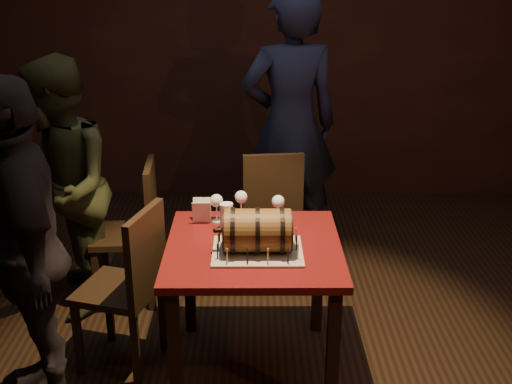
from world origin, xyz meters
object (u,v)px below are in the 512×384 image
Objects in this scene: chair_back at (271,207)px; chair_left_rear at (137,225)px; person_left_front at (25,251)px; barrel_cake at (257,230)px; person_back at (290,126)px; wine_glass_mid at (241,198)px; chair_left_front at (131,280)px; person_left_rear at (61,189)px; pint_of_ale at (227,217)px; pub_table at (254,264)px; wine_glass_right at (278,203)px; wine_glass_left at (216,202)px.

chair_back and chair_left_rear have the same top height.
person_left_front is (-1.20, -1.32, 0.32)m from chair_back.
barrel_cake is 0.23× the size of person_left_front.
person_back is (0.24, 1.57, 0.11)m from barrel_cake.
wine_glass_mid is 0.17× the size of chair_back.
chair_left_rear is at bearing 97.25° from chair_left_front.
pint_of_ale is at bearing 46.29° from person_left_rear.
chair_back is at bearing 88.58° from person_left_rear.
chair_back reaches higher than pub_table.
chair_left_front reaches higher than wine_glass_mid.
person_left_front is (-1.08, -0.25, 0.20)m from pub_table.
chair_back is 0.55× the size of person_left_front.
wine_glass_right is (0.14, 0.29, 0.23)m from pub_table.
wine_glass_mid is at bearing -104.84° from chair_back.
chair_left_front is at bearing 169.10° from barrel_cake.
barrel_cake is at bearing -78.72° from wine_glass_mid.
wine_glass_left reaches higher than pint_of_ale.
wine_glass_left and wine_glass_right have the same top height.
pint_of_ale is at bearing -161.56° from wine_glass_right.
chair_back is 0.58× the size of person_left_rear.
barrel_cake is 0.39m from wine_glass_right.
wine_glass_right is (0.12, 0.37, -0.00)m from barrel_cake.
chair_left_front is 0.86m from person_left_rear.
pub_table is at bearing -3.65° from chair_left_front.
wine_glass_left is 0.10× the size of person_left_front.
pub_table is 1.55m from person_back.
wine_glass_left is (-0.20, 0.30, 0.23)m from pub_table.
wine_glass_mid is at bearing -31.60° from chair_left_rear.
wine_glass_right is 0.17× the size of chair_left_front.
person_left_front is at bearing -149.03° from wine_glass_mid.
person_back is (0.92, 1.44, 0.46)m from chair_left_front.
wine_glass_mid is (0.14, 0.05, -0.00)m from wine_glass_left.
pint_of_ale is 1.13m from person_left_rear.
person_left_rear reaches higher than wine_glass_right.
pub_table is 0.25m from barrel_cake.
chair_left_rear is at bearing 131.69° from barrel_cake.
person_back is at bearing 81.16° from barrel_cake.
barrel_cake is at bearing -59.63° from pint_of_ale.
chair_back reaches higher than pint_of_ale.
chair_left_front is (0.09, -0.73, 0.00)m from chair_left_rear.
pint_of_ale is 0.97m from chair_back.
barrel_cake is 0.20× the size of person_back.
chair_left_rear is (-0.87, -0.30, 0.00)m from chair_back.
chair_left_rear is at bearing 85.42° from person_left_rear.
person_left_rear is (-0.42, -0.11, 0.28)m from chair_left_rear.
wine_glass_mid is 1.00× the size of wine_glass_right.
person_left_rear is at bearing 147.67° from barrel_cake.
chair_back reaches higher than wine_glass_mid.
barrel_cake is 0.33m from pint_of_ale.
person_left_rear is (-1.31, 0.38, -0.06)m from wine_glass_right.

